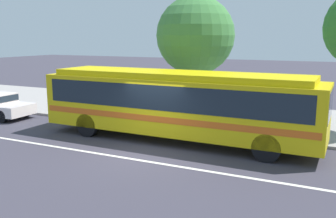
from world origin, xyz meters
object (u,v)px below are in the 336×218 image
Objects in this scene: bus_stop_sign at (267,98)px; street_tree_near_stop at (195,36)px; pedestrian_waiting_near_sign at (177,100)px; transit_bus at (177,101)px.

bus_stop_sign is 0.40× the size of street_tree_near_stop.
pedestrian_waiting_near_sign is at bearing -104.83° from street_tree_near_stop.
pedestrian_waiting_near_sign is 0.28× the size of street_tree_near_stop.
street_tree_near_stop is at bearing 148.96° from bus_stop_sign.
pedestrian_waiting_near_sign is 3.47m from street_tree_near_stop.
pedestrian_waiting_near_sign is 0.70× the size of bus_stop_sign.
street_tree_near_stop reaches higher than bus_stop_sign.
street_tree_near_stop is (-4.27, 2.57, 2.57)m from bus_stop_sign.
bus_stop_sign is at bearing 30.92° from transit_bus.
transit_bus is 5.33m from street_tree_near_stop.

